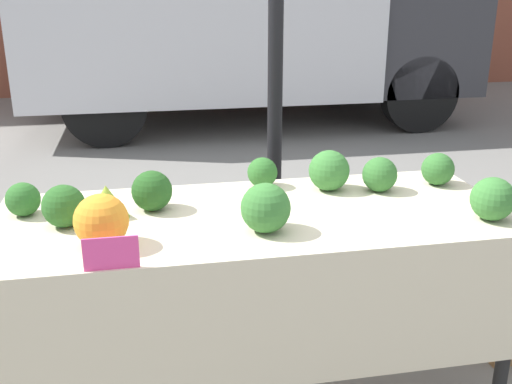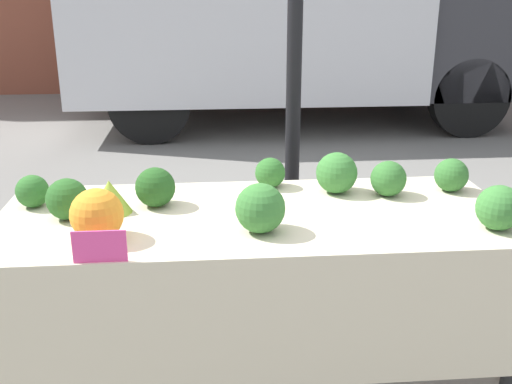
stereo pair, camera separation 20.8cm
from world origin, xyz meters
name	(u,v)px [view 1 (the left image)]	position (x,y,z in m)	size (l,w,h in m)	color
tent_pole	(276,23)	(0.24, 0.78, 1.39)	(0.07, 0.07, 2.79)	black
parked_truck	(235,11)	(0.73, 5.07, 1.26)	(4.92, 2.26, 2.30)	silver
market_table	(259,248)	(0.00, -0.06, 0.69)	(1.82, 0.73, 0.79)	beige
orange_cauliflower	(101,221)	(-0.52, -0.18, 0.88)	(0.17, 0.17, 0.17)	orange
romanesco_head	(107,202)	(-0.51, 0.05, 0.85)	(0.15, 0.15, 0.12)	#93B238
broccoli_head_0	(265,208)	(0.00, -0.16, 0.88)	(0.16, 0.16, 0.16)	#387533
broccoli_head_1	(329,171)	(0.33, 0.20, 0.87)	(0.16, 0.16, 0.16)	#387533
broccoli_head_2	(262,172)	(0.08, 0.28, 0.85)	(0.12, 0.12, 0.12)	#2D6628
broccoli_head_3	(152,191)	(-0.36, 0.10, 0.87)	(0.14, 0.14, 0.14)	#23511E
broccoli_head_4	(64,206)	(-0.65, 0.01, 0.87)	(0.14, 0.14, 0.14)	#285B23
broccoli_head_5	(23,199)	(-0.80, 0.13, 0.85)	(0.12, 0.12, 0.12)	#2D6628
broccoli_head_6	(438,169)	(0.78, 0.18, 0.86)	(0.13, 0.13, 0.13)	#336B2D
broccoli_head_7	(380,174)	(0.52, 0.15, 0.86)	(0.14, 0.14, 0.14)	#336B2D
broccoli_head_8	(493,199)	(0.78, -0.21, 0.87)	(0.15, 0.15, 0.15)	#387533
price_sign	(111,253)	(-0.48, -0.35, 0.84)	(0.16, 0.01, 0.10)	#EF4793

